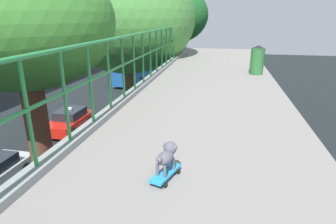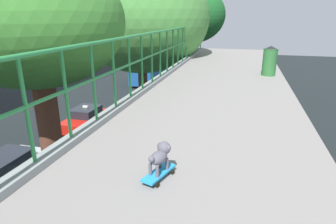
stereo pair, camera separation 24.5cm
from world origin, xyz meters
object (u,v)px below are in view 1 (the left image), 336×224
toy_skateboard (165,173)px  litter_bin (257,60)px  car_green_fifth (92,148)px  small_dog (167,155)px  city_bus (138,64)px  car_red_taxi_sixth (70,121)px

toy_skateboard → litter_bin: litter_bin is taller
car_green_fifth → litter_bin: size_ratio=5.42×
small_dog → toy_skateboard: bearing=-107.1°
city_bus → small_dog: small_dog is taller
car_green_fifth → city_bus: city_bus is taller
car_green_fifth → litter_bin: (7.63, -4.01, 5.55)m
car_red_taxi_sixth → small_dog: 17.37m
litter_bin → toy_skateboard: bearing=-103.6°
car_red_taxi_sixth → toy_skateboard: size_ratio=7.94×
small_dog → litter_bin: 6.25m
small_dog → car_red_taxi_sixth: bearing=124.8°
car_red_taxi_sixth → small_dog: size_ratio=10.76×
small_dog → city_bus: bearing=107.8°
city_bus → toy_skateboard: 32.05m
city_bus → litter_bin: litter_bin is taller
small_dog → car_green_fifth: bearing=121.4°
city_bus → small_dog: (9.73, -30.25, 4.15)m
toy_skateboard → small_dog: small_dog is taller
city_bus → litter_bin: (11.20, -24.17, 4.31)m
car_green_fifth → city_bus: bearing=100.0°
city_bus → toy_skateboard: toy_skateboard is taller
car_green_fifth → litter_bin: bearing=-27.7°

